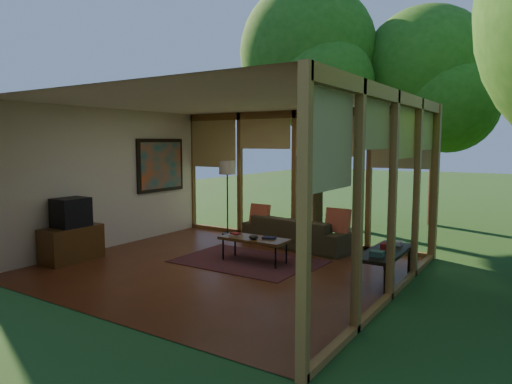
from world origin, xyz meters
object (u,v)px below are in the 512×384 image
Objects in this scene: sofa at (293,232)px; media_cabinet at (72,244)px; coffee_table at (254,240)px; side_console at (382,253)px; floor_lamp at (227,172)px; television at (71,212)px.

sofa is 4.08m from media_cabinet.
coffee_table is 2.15m from side_console.
sofa is 1.23× the size of floor_lamp.
sofa is at bearing 48.43° from television.
sofa is at bearing 48.22° from media_cabinet.
coffee_table is (0.00, -1.42, 0.09)m from sofa.
media_cabinet is 5.20m from side_console.
television is 0.33× the size of floor_lamp.
media_cabinet is 0.71× the size of side_console.
television is (-2.70, -3.05, 0.55)m from sofa.
floor_lamp is (0.92, 3.29, 0.56)m from television.
side_console is (4.85, 1.81, -0.44)m from television.
media_cabinet reaches higher than side_console.
media_cabinet is at bearing 180.00° from television.
floor_lamp reaches higher than media_cabinet.
television is at bearing 0.00° from media_cabinet.
coffee_table is (2.72, 1.63, 0.09)m from media_cabinet.
sofa reaches higher than coffee_table.
floor_lamp reaches higher than television.
side_console reaches higher than coffee_table.
television reaches higher than coffee_table.
media_cabinet is 3.59m from floor_lamp.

